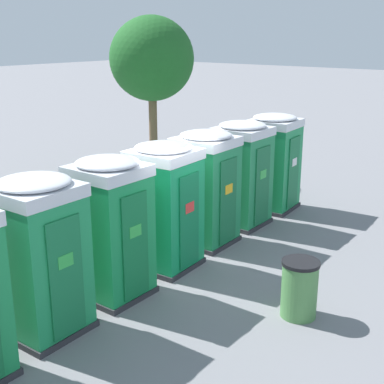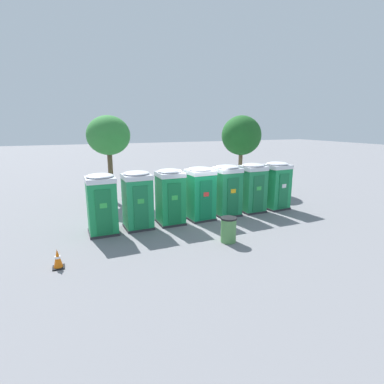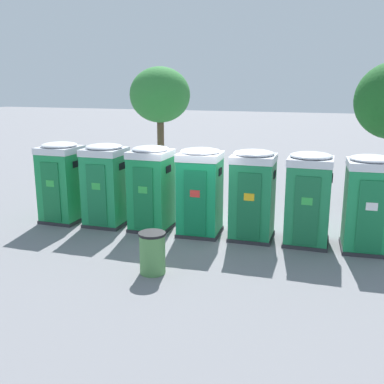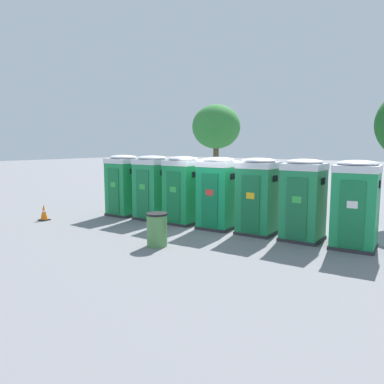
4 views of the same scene
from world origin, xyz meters
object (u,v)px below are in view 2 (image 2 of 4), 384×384
object	(u,v)px
portapotty_2	(170,196)
portapotty_3	(200,193)
street_tree_1	(241,136)
portapotty_1	(137,200)
street_tree_0	(108,136)
trash_can	(228,230)
portapotty_0	(102,204)
portapotty_5	(252,187)
portapotty_4	(227,190)
portapotty_6	(276,185)
traffic_cone	(58,259)

from	to	relation	value
portapotty_2	portapotty_3	bearing A→B (deg)	2.45
street_tree_1	portapotty_1	bearing A→B (deg)	-147.96
street_tree_0	trash_can	distance (m)	9.47
portapotty_0	portapotty_5	size ratio (longest dim) A/B	1.00
portapotty_3	street_tree_0	distance (m)	6.72
portapotty_4	street_tree_1	size ratio (longest dim) A/B	0.50
portapotty_6	street_tree_0	size ratio (longest dim) A/B	0.51
portapotty_1	portapotty_2	bearing A→B (deg)	1.66
portapotty_6	street_tree_0	xyz separation A→B (m)	(-7.99, 4.99, 2.55)
street_tree_0	trash_can	bearing A→B (deg)	-68.12
street_tree_1	trash_can	world-z (taller)	street_tree_1
portapotty_1	trash_can	size ratio (longest dim) A/B	2.57
portapotty_5	trash_can	bearing A→B (deg)	-134.47
portapotty_6	portapotty_0	bearing A→B (deg)	-177.40
portapotty_4	portapotty_5	world-z (taller)	same
portapotty_0	street_tree_0	world-z (taller)	street_tree_0
traffic_cone	street_tree_0	bearing A→B (deg)	70.95
portapotty_4	portapotty_6	world-z (taller)	same
trash_can	traffic_cone	world-z (taller)	trash_can
portapotty_3	portapotty_4	world-z (taller)	same
portapotty_2	portapotty_4	xyz separation A→B (m)	(3.03, 0.19, -0.00)
portapotty_0	traffic_cone	xyz separation A→B (m)	(-1.69, -2.68, -0.97)
street_tree_1	portapotty_5	bearing A→B (deg)	-114.76
portapotty_2	portapotty_4	bearing A→B (deg)	3.54
portapotty_4	portapotty_6	bearing A→B (deg)	1.13
portapotty_1	portapotty_2	world-z (taller)	same
portapotty_1	portapotty_4	xyz separation A→B (m)	(4.55, 0.23, -0.00)
portapotty_4	portapotty_2	bearing A→B (deg)	-176.46
portapotty_6	portapotty_5	bearing A→B (deg)	-179.90
portapotty_1	portapotty_4	distance (m)	4.55
street_tree_1	trash_can	distance (m)	10.32
portapotty_3	street_tree_0	xyz separation A→B (m)	(-3.45, 5.17, 2.55)
portapotty_0	portapotty_6	distance (m)	9.10
street_tree_0	traffic_cone	xyz separation A→B (m)	(-2.79, -8.08, -3.52)
portapotty_2	portapotty_6	distance (m)	6.07
portapotty_3	portapotty_5	size ratio (longest dim) A/B	1.00
portapotty_2	portapotty_6	world-z (taller)	same
portapotty_3	trash_can	size ratio (longest dim) A/B	2.57
portapotty_1	traffic_cone	size ratio (longest dim) A/B	3.97
street_tree_1	trash_can	size ratio (longest dim) A/B	5.14
portapotty_5	portapotty_6	bearing A→B (deg)	0.10
portapotty_0	street_tree_1	size ratio (longest dim) A/B	0.50
portapotty_0	portapotty_2	world-z (taller)	same
portapotty_5	street_tree_1	xyz separation A→B (m)	(2.27, 4.93, 2.44)
portapotty_6	portapotty_1	bearing A→B (deg)	-177.80
portapotty_1	portapotty_2	distance (m)	1.52
portapotty_1	portapotty_6	world-z (taller)	same
portapotty_0	portapotty_2	size ratio (longest dim) A/B	1.00
portapotty_4	portapotty_5	xyz separation A→B (m)	(1.52, 0.06, 0.00)
portapotty_6	portapotty_3	bearing A→B (deg)	-177.70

